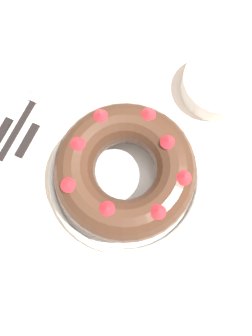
{
  "coord_description": "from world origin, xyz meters",
  "views": [
    {
      "loc": [
        0.05,
        -0.15,
        1.43
      ],
      "look_at": [
        -0.02,
        0.0,
        0.83
      ],
      "focal_mm": 35.0,
      "sensor_mm": 36.0,
      "label": 1
    }
  ],
  "objects": [
    {
      "name": "ground_plane",
      "position": [
        0.0,
        0.0,
        0.0
      ],
      "size": [
        8.0,
        8.0,
        0.0
      ],
      "primitive_type": "plane",
      "color": "gray"
    },
    {
      "name": "side_bowl",
      "position": [
        0.08,
        0.27,
        0.79
      ],
      "size": [
        0.16,
        0.16,
        0.05
      ],
      "primitive_type": "cylinder",
      "color": "white",
      "rests_on": "dining_table"
    },
    {
      "name": "bundt_cake",
      "position": [
        -0.02,
        0.0,
        0.83
      ],
      "size": [
        0.27,
        0.27,
        0.09
      ],
      "color": "#4C2D1E",
      "rests_on": "serving_dish"
    },
    {
      "name": "fork",
      "position": [
        -0.28,
        0.04,
        0.77
      ],
      "size": [
        0.02,
        0.21,
        0.01
      ],
      "rotation": [
        0.0,
        0.0,
        -0.01
      ],
      "color": "black",
      "rests_on": "dining_table"
    },
    {
      "name": "dining_table",
      "position": [
        0.0,
        0.0,
        0.67
      ],
      "size": [
        1.22,
        1.11,
        0.76
      ],
      "color": "beige",
      "rests_on": "ground_plane"
    },
    {
      "name": "serving_knife",
      "position": [
        -0.31,
        0.01,
        0.77
      ],
      "size": [
        0.02,
        0.22,
        0.01
      ],
      "rotation": [
        0.0,
        0.0,
        -0.06
      ],
      "color": "black",
      "rests_on": "dining_table"
    },
    {
      "name": "cake_knife",
      "position": [
        -0.25,
        0.03,
        0.77
      ],
      "size": [
        0.02,
        0.18,
        0.01
      ],
      "rotation": [
        0.0,
        0.0,
        -0.04
      ],
      "color": "black",
      "rests_on": "dining_table"
    },
    {
      "name": "serving_dish",
      "position": [
        -0.02,
        0.0,
        0.78
      ],
      "size": [
        0.31,
        0.31,
        0.03
      ],
      "color": "white",
      "rests_on": "dining_table"
    }
  ]
}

